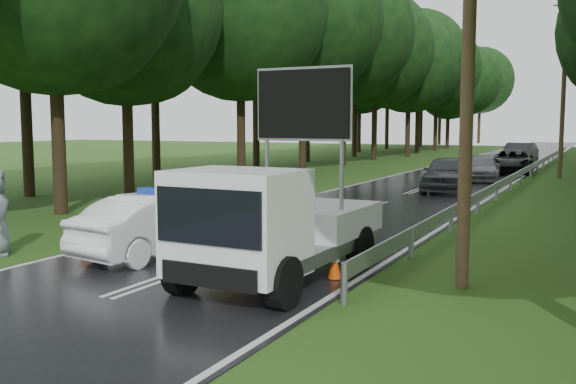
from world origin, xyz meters
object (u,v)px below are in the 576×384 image
Objects in this scene: queue_car_third at (512,162)px; police_sedan at (160,226)px; queue_car_second at (481,168)px; queue_car_fourth at (519,155)px; civilian at (284,224)px; barrier at (222,219)px; queue_car_first at (447,174)px; work_truck at (272,225)px; officer at (182,209)px.

police_sedan is at bearing -101.84° from queue_car_third.
queue_car_second is 0.89× the size of queue_car_fourth.
queue_car_fourth is (0.88, 33.82, 0.05)m from civilian.
queue_car_second is 6.05m from queue_car_third.
barrier is 0.49× the size of queue_car_fourth.
queue_car_fourth is (3.47, 34.79, 0.13)m from police_sedan.
queue_car_third is 6.01m from queue_car_fourth.
queue_car_fourth is at bearing 82.43° from queue_car_first.
police_sedan is 0.95× the size of queue_car_first.
queue_car_third is (0.40, 29.85, -0.39)m from work_truck.
officer is 16.01m from queue_car_first.
work_truck reaches higher than officer.
queue_car_third is (1.15, 12.10, -0.08)m from queue_car_first.
civilian reaches higher than barrier.
barrier is at bearing 140.07° from work_truck.
police_sedan is 2.30× the size of officer.
police_sedan is 0.86× the size of queue_car_third.
queue_car_third is (1.19, 27.82, -0.07)m from civilian.
work_truck is 1.01× the size of queue_car_third.
queue_car_second is (2.09, 21.72, -0.12)m from barrier.
work_truck is at bearing -95.12° from queue_car_third.
work_truck reaches higher than queue_car_fourth.
queue_car_fourth is at bearing 95.29° from barrier.
queue_car_second is at bearing -89.33° from police_sedan.
queue_car_third reaches higher than queue_car_second.
queue_car_fourth reaches higher than civilian.
officer is at bearing -160.88° from barrier.
officer is 22.10m from queue_car_second.
civilian is at bearing 167.08° from officer.
police_sedan is 22.99m from queue_car_second.
civilian is at bearing -98.27° from queue_car_second.
officer reaches higher than queue_car_fourth.
work_truck is 23.85m from queue_car_second.
queue_car_first is (-0.76, 17.74, -0.31)m from work_truck.
barrier is (0.93, 1.07, 0.08)m from police_sedan.
officer is 34.07m from queue_car_fourth.
work_truck is (3.38, -1.05, 0.40)m from police_sedan.
queue_car_fourth is (-0.30, 6.00, 0.12)m from queue_car_third.
barrier is 33.81m from queue_car_fourth.
officer is at bearing -105.14° from queue_car_second.
work_truck is 1.02× the size of queue_car_fourth.
barrier is at bearing -100.22° from queue_car_third.
queue_car_first is 18.12m from queue_car_fourth.
civilian is at bearing -87.53° from queue_car_fourth.
officer is 0.37× the size of queue_car_third.
queue_car_third reaches higher than barrier.
police_sedan is 34.96m from queue_car_fourth.
queue_car_first is (2.63, 16.69, 0.09)m from police_sedan.
officer is at bearing -78.16° from police_sedan.
civilian is (-0.79, 2.03, -0.32)m from work_truck.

